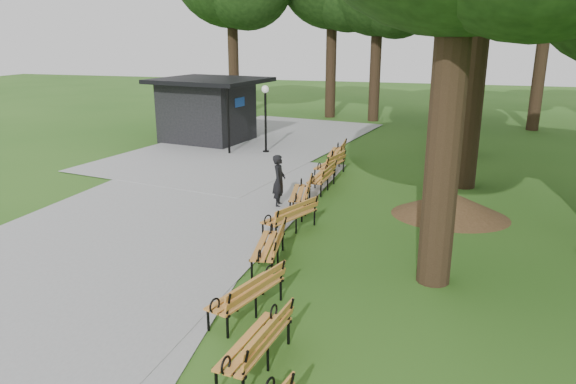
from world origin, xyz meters
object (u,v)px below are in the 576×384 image
(person, at_px, (279,181))
(bench_7, at_px, (330,165))
(bench_5, at_px, (300,193))
(kiosk, at_px, (207,110))
(bench_8, at_px, (336,152))
(bench_1, at_px, (255,343))
(bench_3, at_px, (268,246))
(dirt_mound, at_px, (451,204))
(bench_2, at_px, (246,293))
(bench_6, at_px, (321,177))
(lamp_post, at_px, (265,104))
(bench_4, at_px, (290,216))

(person, height_order, bench_7, person)
(bench_5, bearing_deg, kiosk, -150.93)
(bench_7, xyz_separation_m, bench_8, (-0.17, 2.17, 0.00))
(bench_1, height_order, bench_3, same)
(dirt_mound, height_order, bench_2, bench_2)
(kiosk, relative_size, bench_1, 2.57)
(bench_6, xyz_separation_m, bench_7, (-0.11, 1.86, 0.00))
(person, height_order, bench_6, person)
(lamp_post, height_order, bench_3, lamp_post)
(dirt_mound, xyz_separation_m, bench_3, (-4.01, -4.63, 0.08))
(lamp_post, bearing_deg, bench_1, -72.27)
(bench_2, distance_m, bench_6, 8.58)
(person, distance_m, lamp_post, 7.78)
(kiosk, distance_m, dirt_mound, 14.24)
(lamp_post, xyz_separation_m, bench_6, (3.64, -5.03, -1.70))
(bench_5, bearing_deg, bench_1, 0.39)
(kiosk, distance_m, bench_7, 8.75)
(bench_4, bearing_deg, bench_5, -150.02)
(bench_2, height_order, bench_6, same)
(dirt_mound, height_order, bench_1, bench_1)
(kiosk, relative_size, bench_5, 2.57)
(dirt_mound, relative_size, bench_5, 1.47)
(bench_2, relative_size, bench_8, 1.00)
(person, relative_size, bench_1, 0.84)
(kiosk, bearing_deg, bench_7, -25.16)
(bench_3, relative_size, bench_7, 1.00)
(bench_8, bearing_deg, dirt_mound, 34.73)
(kiosk, xyz_separation_m, bench_1, (8.43, -16.91, -1.09))
(kiosk, bearing_deg, bench_8, -12.17)
(bench_6, bearing_deg, bench_2, 6.64)
(lamp_post, distance_m, bench_7, 5.04)
(lamp_post, bearing_deg, kiosk, 153.46)
(person, xyz_separation_m, bench_3, (1.01, -4.15, -0.36))
(bench_5, bearing_deg, bench_2, -3.43)
(bench_4, bearing_deg, bench_7, -155.52)
(bench_1, bearing_deg, bench_5, -163.25)
(bench_1, bearing_deg, bench_4, -162.29)
(bench_2, bearing_deg, bench_6, -159.52)
(bench_2, bearing_deg, lamp_post, -145.91)
(bench_1, height_order, bench_8, same)
(bench_2, height_order, bench_3, same)
(bench_3, bearing_deg, dirt_mound, 130.44)
(lamp_post, height_order, bench_4, lamp_post)
(bench_8, bearing_deg, bench_4, -1.06)
(bench_8, bearing_deg, bench_3, -0.99)
(lamp_post, xyz_separation_m, bench_3, (3.80, -11.29, -1.70))
(bench_3, distance_m, bench_5, 4.28)
(dirt_mound, relative_size, bench_6, 1.47)
(bench_7, bearing_deg, bench_4, 13.13)
(lamp_post, bearing_deg, dirt_mound, -40.47)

